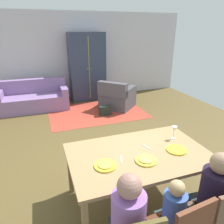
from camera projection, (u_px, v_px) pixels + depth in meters
The scene contains 19 objects.
ground_plane at pixel (105, 140), 4.51m from camera, with size 7.50×6.44×0.02m, color brown.
back_wall at pixel (74, 56), 6.88m from camera, with size 7.50×0.10×2.70m, color silver.
dining_table at pixel (139, 158), 2.64m from camera, with size 1.71×1.09×0.76m.
plate_near_man at pixel (105, 166), 2.36m from camera, with size 0.25×0.25×0.02m, color yellow.
pizza_near_man at pixel (105, 165), 2.35m from camera, with size 0.17×0.17×0.01m, color gold.
plate_near_child at pixel (146, 160), 2.45m from camera, with size 0.25×0.25×0.02m, color yellow.
pizza_near_child at pixel (146, 159), 2.44m from camera, with size 0.17×0.17×0.01m, color tan.
plate_near_woman at pixel (176, 150), 2.67m from camera, with size 0.25×0.25×0.02m, color yellow.
wine_glass at pixel (174, 130), 2.91m from camera, with size 0.07×0.07×0.19m.
fork at pixel (121, 159), 2.49m from camera, with size 0.02×0.15×0.01m, color silver.
knife at pixel (146, 147), 2.75m from camera, with size 0.01×0.17×0.01m, color silver.
person_child at pixel (170, 220), 2.09m from camera, with size 0.22×0.30×0.92m.
dining_chair_woman at pixel (222, 216), 2.06m from camera, with size 0.44×0.44×0.87m.
person_woman at pixel (210, 201), 2.21m from camera, with size 0.30×0.41×1.11m.
area_rug at pixel (97, 112), 5.98m from camera, with size 2.60×1.80×0.01m, color #A93A2B.
couch at pixel (34, 99), 6.12m from camera, with size 1.90×0.86×0.82m.
armchair at pixel (117, 97), 6.21m from camera, with size 1.21×1.21×0.82m.
armoire at pixel (87, 67), 6.76m from camera, with size 1.10×0.59×2.10m.
handbag at pixel (105, 111), 5.72m from camera, with size 0.32×0.16×0.26m, color black.
Camera 1 is at (-1.17, -3.19, 2.18)m, focal length 34.12 mm.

